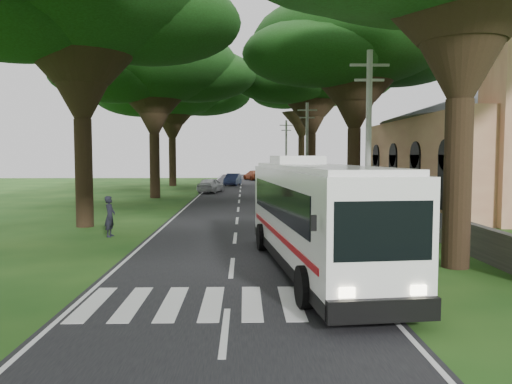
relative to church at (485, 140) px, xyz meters
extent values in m
plane|color=#164012|center=(-17.86, -21.55, -4.91)|extent=(140.00, 140.00, 0.00)
cube|color=black|center=(-17.86, 3.45, -4.90)|extent=(8.00, 120.00, 0.04)
cube|color=silver|center=(-17.86, -23.55, -4.91)|extent=(8.00, 3.00, 0.01)
cube|color=#383533|center=(-8.86, 2.45, -4.31)|extent=(0.35, 50.00, 1.20)
cube|color=#B87559|center=(0.14, 0.45, -1.71)|extent=(12.00, 22.00, 6.40)
pyramid|color=#595960|center=(0.14, 0.45, 3.69)|extent=(14.00, 24.00, 2.20)
cylinder|color=gray|center=(-12.36, -15.55, -0.91)|extent=(0.24, 0.24, 8.00)
cube|color=gray|center=(-12.36, -15.55, 2.49)|extent=(1.60, 0.10, 0.10)
cube|color=gray|center=(-12.36, -15.55, 1.89)|extent=(1.20, 0.10, 0.10)
cylinder|color=gray|center=(-12.36, 4.45, -0.91)|extent=(0.24, 0.24, 8.00)
cube|color=gray|center=(-12.36, 4.45, 2.49)|extent=(1.60, 0.10, 0.10)
cube|color=gray|center=(-12.36, 4.45, 1.89)|extent=(1.20, 0.10, 0.10)
cylinder|color=gray|center=(-12.36, 24.45, -0.91)|extent=(0.24, 0.24, 8.00)
cube|color=gray|center=(-12.36, 24.45, 2.49)|extent=(1.60, 0.10, 0.10)
cube|color=gray|center=(-12.36, 24.45, 1.89)|extent=(1.20, 0.10, 0.10)
cylinder|color=black|center=(-25.86, -9.55, -2.09)|extent=(0.90, 0.90, 5.65)
cone|color=black|center=(-25.86, -9.55, 2.64)|extent=(3.20, 3.20, 3.80)
ellipsoid|color=black|center=(-25.86, -9.55, 6.64)|extent=(13.79, 13.79, 5.79)
cylinder|color=black|center=(-25.36, 8.45, -2.08)|extent=(0.90, 0.90, 5.66)
cone|color=black|center=(-25.36, 8.45, 2.65)|extent=(3.20, 3.20, 3.80)
ellipsoid|color=black|center=(-25.36, 8.45, 6.68)|extent=(15.02, 15.02, 6.31)
cylinder|color=black|center=(-26.36, 26.45, -1.99)|extent=(0.90, 0.90, 5.84)
cone|color=black|center=(-26.36, 26.45, 2.83)|extent=(3.20, 3.20, 3.80)
ellipsoid|color=black|center=(-26.36, 26.45, 7.06)|extent=(16.21, 16.21, 6.81)
cylinder|color=black|center=(-10.36, -19.55, -2.11)|extent=(0.90, 0.90, 5.59)
cone|color=black|center=(-10.36, -19.55, 2.58)|extent=(3.20, 3.20, 3.80)
cylinder|color=black|center=(-9.86, -1.55, -2.10)|extent=(0.90, 0.90, 5.62)
cone|color=black|center=(-9.86, -1.55, 2.61)|extent=(3.20, 3.20, 3.80)
ellipsoid|color=black|center=(-9.86, -1.55, 6.58)|extent=(14.02, 14.02, 5.89)
cylinder|color=black|center=(-10.36, 16.45, -1.90)|extent=(0.90, 0.90, 6.03)
cone|color=black|center=(-10.36, 16.45, 3.02)|extent=(3.20, 3.20, 3.80)
ellipsoid|color=black|center=(-10.36, 16.45, 7.48)|extent=(14.93, 14.93, 6.27)
cylinder|color=black|center=(-9.36, 34.45, -1.70)|extent=(0.90, 0.90, 6.41)
cone|color=black|center=(-9.36, 34.45, 3.41)|extent=(3.20, 3.20, 3.80)
ellipsoid|color=black|center=(-9.36, 34.45, 8.34)|extent=(12.91, 12.91, 5.42)
cube|color=white|center=(-15.16, -19.97, -3.04)|extent=(3.61, 11.82, 2.86)
cube|color=black|center=(-15.19, -19.68, -2.63)|extent=(3.45, 9.71, 1.07)
cube|color=black|center=(-15.16, -19.97, -4.42)|extent=(3.65, 11.87, 0.34)
cube|color=#AC0B10|center=(-15.16, -19.97, -3.70)|extent=(3.54, 10.67, 0.17)
cube|color=white|center=(-15.16, -19.97, -1.55)|extent=(3.35, 11.23, 0.17)
cylinder|color=black|center=(-15.97, -23.95, -4.38)|extent=(0.45, 1.10, 1.07)
cylinder|color=black|center=(-13.56, -23.70, -4.38)|extent=(0.45, 1.10, 1.07)
cylinder|color=black|center=(-16.75, -16.42, -4.38)|extent=(0.45, 1.10, 1.07)
cylinder|color=black|center=(-14.34, -16.18, -4.38)|extent=(0.45, 1.10, 1.07)
imported|color=#B8B9BD|center=(-20.82, 14.20, -4.12)|extent=(2.76, 4.72, 1.51)
imported|color=navy|center=(-18.88, 26.83, -4.14)|extent=(2.26, 4.67, 1.48)
imported|color=#973716|center=(-15.96, 40.12, -4.14)|extent=(3.58, 5.51, 1.48)
imported|color=black|center=(-23.65, -12.89, -3.96)|extent=(0.50, 0.72, 1.89)
camera|label=1|loc=(-17.45, -35.90, -1.17)|focal=35.00mm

